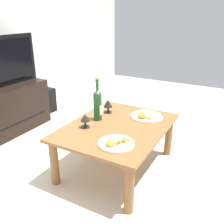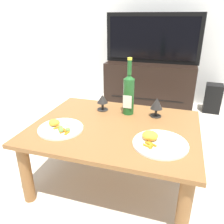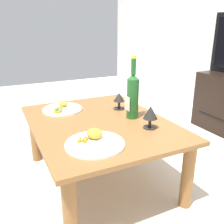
% 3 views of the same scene
% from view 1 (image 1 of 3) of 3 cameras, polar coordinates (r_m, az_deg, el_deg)
% --- Properties ---
extents(ground_plane, '(6.40, 6.40, 0.00)m').
position_cam_1_polar(ground_plane, '(2.39, 1.08, -12.27)').
color(ground_plane, beige).
extents(dining_table, '(1.03, 0.80, 0.42)m').
position_cam_1_polar(dining_table, '(2.22, 1.14, -4.71)').
color(dining_table, brown).
rests_on(dining_table, ground_plane).
extents(tv_stand, '(1.05, 0.44, 0.55)m').
position_cam_1_polar(tv_stand, '(3.17, -23.32, 0.30)').
color(tv_stand, black).
rests_on(tv_stand, ground_plane).
extents(floor_speaker, '(0.20, 0.20, 0.34)m').
position_cam_1_polar(floor_speaker, '(3.70, -14.41, 2.58)').
color(floor_speaker, black).
rests_on(floor_speaker, ground_plane).
extents(wine_bottle, '(0.08, 0.08, 0.39)m').
position_cam_1_polar(wine_bottle, '(2.26, -3.25, 1.92)').
color(wine_bottle, '#1E5923').
rests_on(wine_bottle, dining_table).
extents(goblet_left, '(0.08, 0.08, 0.12)m').
position_cam_1_polar(goblet_left, '(2.14, -6.09, -1.49)').
color(goblet_left, black).
rests_on(goblet_left, dining_table).
extents(goblet_right, '(0.08, 0.08, 0.13)m').
position_cam_1_polar(goblet_right, '(2.44, -0.89, 1.87)').
color(goblet_right, black).
rests_on(goblet_right, dining_table).
extents(dinner_plate_left, '(0.27, 0.27, 0.05)m').
position_cam_1_polar(dinner_plate_left, '(1.88, 0.88, -7.02)').
color(dinner_plate_left, white).
rests_on(dinner_plate_left, dining_table).
extents(dinner_plate_right, '(0.30, 0.30, 0.06)m').
position_cam_1_polar(dinner_plate_right, '(2.37, 7.60, -0.87)').
color(dinner_plate_right, white).
rests_on(dinner_plate_right, dining_table).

